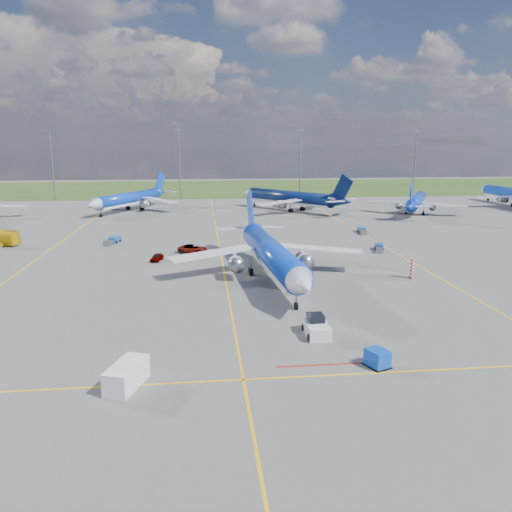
{
  "coord_description": "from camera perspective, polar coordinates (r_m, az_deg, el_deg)",
  "views": [
    {
      "loc": [
        -2.98,
        -56.78,
        18.75
      ],
      "look_at": [
        3.94,
        6.87,
        4.0
      ],
      "focal_mm": 35.0,
      "sensor_mm": 36.0,
      "label": 1
    }
  ],
  "objects": [
    {
      "name": "service_car_a",
      "position": [
        81.49,
        -11.26,
        -0.15
      ],
      "size": [
        2.22,
        3.74,
        1.19
      ],
      "primitive_type": "imported",
      "rotation": [
        0.0,
        0.0,
        -0.25
      ],
      "color": "#999999",
      "rests_on": "ground"
    },
    {
      "name": "baggage_tug_w",
      "position": [
        90.07,
        13.89,
        0.89
      ],
      "size": [
        2.58,
        4.81,
        1.05
      ],
      "rotation": [
        0.0,
        0.0,
        -0.31
      ],
      "color": "navy",
      "rests_on": "ground"
    },
    {
      "name": "ground",
      "position": [
        59.87,
        -3.05,
        -5.3
      ],
      "size": [
        400.0,
        400.0,
        0.0
      ],
      "primitive_type": "plane",
      "color": "#51514F",
      "rests_on": "ground"
    },
    {
      "name": "main_airliner",
      "position": [
        69.76,
        1.78,
        -2.63
      ],
      "size": [
        33.19,
        41.93,
        10.42
      ],
      "primitive_type": null,
      "rotation": [
        0.0,
        0.0,
        0.07
      ],
      "color": "#0D39B9",
      "rests_on": "ground"
    },
    {
      "name": "bg_jet_ne",
      "position": [
        140.84,
        17.77,
        4.7
      ],
      "size": [
        40.26,
        43.52,
        9.16
      ],
      "primitive_type": null,
      "rotation": [
        0.0,
        0.0,
        2.64
      ],
      "color": "#0D39B9",
      "rests_on": "ground"
    },
    {
      "name": "floodlight_masts",
      "position": [
        167.4,
        -1.79,
        10.85
      ],
      "size": [
        202.2,
        0.5,
        22.7
      ],
      "color": "slate",
      "rests_on": "ground"
    },
    {
      "name": "service_car_c",
      "position": [
        105.39,
        -0.03,
        3.08
      ],
      "size": [
        3.82,
        4.8,
        1.3
      ],
      "primitive_type": "imported",
      "rotation": [
        0.0,
        0.0,
        -0.52
      ],
      "color": "#999999",
      "rests_on": "ground"
    },
    {
      "name": "service_van",
      "position": [
        41.19,
        -14.57,
        -13.06
      ],
      "size": [
        3.25,
        4.74,
        1.91
      ],
      "primitive_type": "cube",
      "rotation": [
        0.0,
        0.0,
        -0.34
      ],
      "color": "white",
      "rests_on": "ground"
    },
    {
      "name": "baggage_tug_e",
      "position": [
        106.73,
        12.04,
        2.85
      ],
      "size": [
        2.06,
        5.14,
        1.12
      ],
      "rotation": [
        0.0,
        0.0,
        -0.15
      ],
      "color": "#19639B",
      "rests_on": "ground"
    },
    {
      "name": "baggage_tug_c",
      "position": [
        97.38,
        -16.08,
        1.67
      ],
      "size": [
        2.53,
        5.18,
        1.12
      ],
      "rotation": [
        0.0,
        0.0,
        -0.25
      ],
      "color": "#1B51A6",
      "rests_on": "ground"
    },
    {
      "name": "uld_container",
      "position": [
        44.52,
        13.7,
        -11.27
      ],
      "size": [
        2.11,
        2.31,
        1.49
      ],
      "primitive_type": "cube",
      "rotation": [
        0.0,
        0.0,
        0.41
      ],
      "color": "#0D43BF",
      "rests_on": "ground"
    },
    {
      "name": "bg_jet_n",
      "position": [
        139.03,
        3.82,
        5.19
      ],
      "size": [
        49.18,
        50.41,
        10.51
      ],
      "primitive_type": null,
      "rotation": [
        0.0,
        0.0,
        3.84
      ],
      "color": "#081845",
      "rests_on": "ground"
    },
    {
      "name": "grass_strip",
      "position": [
        207.65,
        -5.41,
        7.73
      ],
      "size": [
        400.0,
        80.0,
        0.01
      ],
      "primitive_type": "cube",
      "color": "#2D4719",
      "rests_on": "ground"
    },
    {
      "name": "warning_post",
      "position": [
        73.04,
        17.38,
        -1.29
      ],
      "size": [
        0.5,
        0.5,
        3.0
      ],
      "primitive_type": "cylinder",
      "color": "red",
      "rests_on": "ground"
    },
    {
      "name": "bg_jet_nnw",
      "position": [
        142.34,
        -14.21,
        5.01
      ],
      "size": [
        42.29,
        46.11,
        9.76
      ],
      "primitive_type": null,
      "rotation": [
        0.0,
        0.0,
        -0.48
      ],
      "color": "#0D39B9",
      "rests_on": "ground"
    },
    {
      "name": "pushback_tug",
      "position": [
        50.26,
        6.91,
        -8.06
      ],
      "size": [
        2.17,
        5.76,
        1.95
      ],
      "rotation": [
        0.0,
        0.0,
        0.0
      ],
      "color": "silver",
      "rests_on": "ground"
    },
    {
      "name": "service_car_b",
      "position": [
        86.48,
        -7.24,
        0.82
      ],
      "size": [
        5.5,
        3.54,
        1.41
      ],
      "primitive_type": "imported",
      "rotation": [
        0.0,
        0.0,
        1.32
      ],
      "color": "#999999",
      "rests_on": "ground"
    },
    {
      "name": "taxiway_lines",
      "position": [
        86.6,
        -3.98,
        0.44
      ],
      "size": [
        60.25,
        160.0,
        0.02
      ],
      "color": "yellow",
      "rests_on": "ground"
    }
  ]
}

